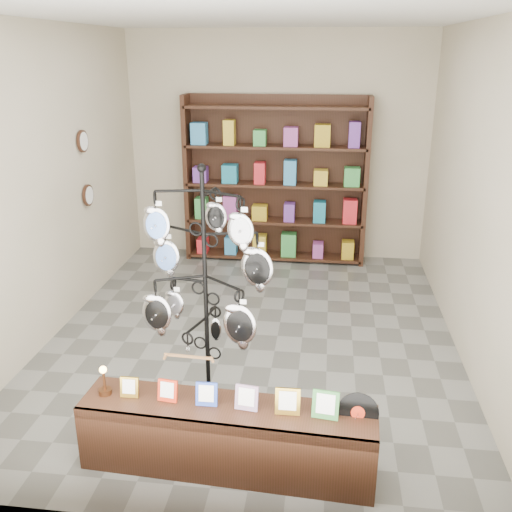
{
  "coord_description": "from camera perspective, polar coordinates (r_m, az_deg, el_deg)",
  "views": [
    {
      "loc": [
        0.68,
        -5.15,
        2.73
      ],
      "look_at": [
        0.16,
        -1.0,
        1.22
      ],
      "focal_mm": 40.0,
      "sensor_mm": 36.0,
      "label": 1
    }
  ],
  "objects": [
    {
      "name": "display_tree",
      "position": [
        4.24,
        -5.12,
        -2.04
      ],
      "size": [
        1.02,
        0.94,
        1.99
      ],
      "rotation": [
        0.0,
        0.0,
        -0.14
      ],
      "color": "black",
      "rests_on": "ground"
    },
    {
      "name": "front_shelf",
      "position": [
        4.08,
        -2.88,
        -17.61
      ],
      "size": [
        2.01,
        0.51,
        0.71
      ],
      "rotation": [
        0.0,
        0.0,
        -0.05
      ],
      "color": "black",
      "rests_on": "ground"
    },
    {
      "name": "wall_clocks",
      "position": [
        6.63,
        -16.7,
        8.36
      ],
      "size": [
        0.03,
        0.24,
        0.84
      ],
      "color": "black",
      "rests_on": "ground"
    },
    {
      "name": "back_shelving",
      "position": [
        7.66,
        1.95,
        7.05
      ],
      "size": [
        2.42,
        0.36,
        2.2
      ],
      "color": "black",
      "rests_on": "ground"
    },
    {
      "name": "room_envelope",
      "position": [
        5.26,
        -0.33,
        10.28
      ],
      "size": [
        5.0,
        5.0,
        5.0
      ],
      "color": "beige",
      "rests_on": "ground"
    },
    {
      "name": "ground",
      "position": [
        5.86,
        -0.29,
        -7.85
      ],
      "size": [
        5.0,
        5.0,
        0.0
      ],
      "primitive_type": "plane",
      "color": "slate",
      "rests_on": "ground"
    }
  ]
}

